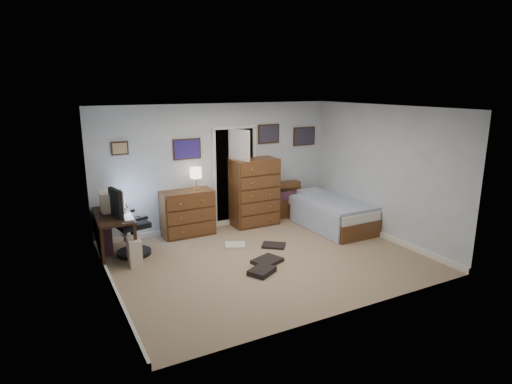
% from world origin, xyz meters
% --- Properties ---
extents(floor, '(5.00, 4.00, 0.02)m').
position_xyz_m(floor, '(0.00, 0.00, -0.01)').
color(floor, gray).
rests_on(floor, ground).
extents(computer_desk, '(0.65, 1.30, 0.73)m').
position_xyz_m(computer_desk, '(-2.29, 1.38, 0.56)').
color(computer_desk, black).
rests_on(computer_desk, floor).
extents(crt_monitor, '(0.40, 0.37, 0.35)m').
position_xyz_m(crt_monitor, '(-2.18, 1.53, 0.91)').
color(crt_monitor, beige).
rests_on(crt_monitor, computer_desk).
extents(keyboard, '(0.17, 0.40, 0.02)m').
position_xyz_m(keyboard, '(-2.02, 1.03, 0.74)').
color(keyboard, beige).
rests_on(keyboard, computer_desk).
extents(pc_tower, '(0.22, 0.42, 0.44)m').
position_xyz_m(pc_tower, '(-2.00, 0.83, 0.22)').
color(pc_tower, beige).
rests_on(pc_tower, floor).
extents(office_chair, '(0.68, 0.68, 1.20)m').
position_xyz_m(office_chair, '(-1.99, 1.23, 0.46)').
color(office_chair, black).
rests_on(office_chair, floor).
extents(media_stack, '(0.15, 0.15, 0.76)m').
position_xyz_m(media_stack, '(-2.32, 1.44, 0.38)').
color(media_stack, maroon).
rests_on(media_stack, floor).
extents(low_dresser, '(1.00, 0.51, 0.88)m').
position_xyz_m(low_dresser, '(-0.76, 1.77, 0.44)').
color(low_dresser, brown).
rests_on(low_dresser, floor).
extents(table_lamp, '(0.22, 0.22, 0.43)m').
position_xyz_m(table_lamp, '(-0.56, 1.77, 1.20)').
color(table_lamp, gold).
rests_on(table_lamp, low_dresser).
extents(doorway, '(0.96, 1.12, 2.05)m').
position_xyz_m(doorway, '(0.35, 2.27, 1.00)').
color(doorway, black).
rests_on(doorway, floor).
extents(tall_dresser, '(0.94, 0.56, 1.39)m').
position_xyz_m(tall_dresser, '(0.68, 1.75, 0.69)').
color(tall_dresser, brown).
rests_on(tall_dresser, floor).
extents(headboard_bookcase, '(0.89, 0.26, 0.80)m').
position_xyz_m(headboard_bookcase, '(1.41, 1.86, 0.42)').
color(headboard_bookcase, brown).
rests_on(headboard_bookcase, floor).
extents(bed, '(1.04, 1.92, 0.63)m').
position_xyz_m(bed, '(1.99, 0.87, 0.30)').
color(bed, brown).
rests_on(bed, floor).
extents(wall_posters, '(4.38, 0.04, 0.60)m').
position_xyz_m(wall_posters, '(0.57, 1.98, 1.75)').
color(wall_posters, '#331E11').
rests_on(wall_posters, floor).
extents(floor_clutter, '(1.25, 1.66, 0.08)m').
position_xyz_m(floor_clutter, '(-0.11, 0.00, 0.03)').
color(floor_clutter, black).
rests_on(floor_clutter, floor).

